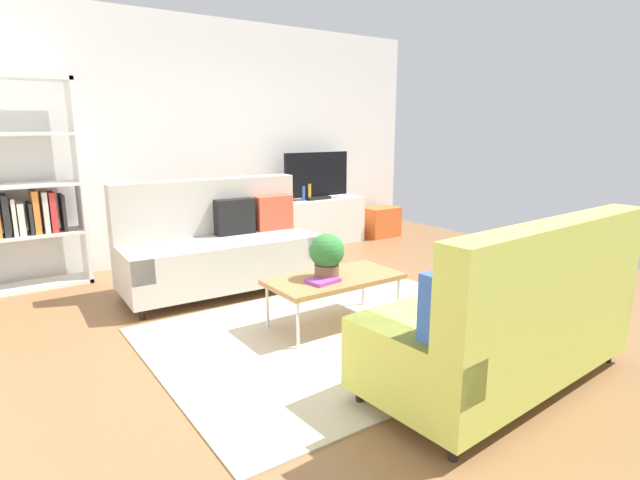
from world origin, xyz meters
TOP-DOWN VIEW (x-y plane):
  - ground_plane at (0.00, 0.00)m, footprint 7.68×7.68m
  - wall_far at (0.00, 2.80)m, footprint 6.40×0.12m
  - area_rug at (-0.11, -0.29)m, footprint 2.90×2.20m
  - couch_beige at (-0.44, 1.33)m, footprint 1.93×0.90m
  - couch_green at (0.23, -1.52)m, footprint 1.95×0.96m
  - coffee_table at (-0.06, -0.09)m, footprint 1.10×0.56m
  - tv_console at (1.50, 2.46)m, footprint 1.40×0.44m
  - tv at (1.50, 2.44)m, footprint 1.00×0.20m
  - bookshelf at (-2.02, 2.48)m, footprint 1.10×0.36m
  - storage_trunk at (2.60, 2.36)m, footprint 0.52×0.40m
  - potted_plant at (-0.13, -0.09)m, footprint 0.28×0.28m
  - table_book_0 at (-0.22, -0.17)m, footprint 0.27×0.22m
  - vase_0 at (0.92, 2.51)m, footprint 0.13×0.13m
  - vase_1 at (1.11, 2.51)m, footprint 0.10×0.10m
  - bottle_0 at (1.27, 2.42)m, footprint 0.05×0.05m
  - bottle_1 at (1.36, 2.42)m, footprint 0.05×0.05m

SIDE VIEW (x-z plane):
  - ground_plane at x=0.00m, z-range 0.00..0.00m
  - area_rug at x=-0.11m, z-range 0.00..0.01m
  - storage_trunk at x=2.60m, z-range 0.00..0.44m
  - tv_console at x=1.50m, z-range 0.00..0.64m
  - coffee_table at x=-0.06m, z-range 0.18..0.60m
  - table_book_0 at x=-0.22m, z-range 0.42..0.45m
  - couch_beige at x=-0.44m, z-range -0.10..1.00m
  - couch_green at x=0.23m, z-range -0.10..1.00m
  - potted_plant at x=-0.13m, z-range 0.43..0.80m
  - vase_0 at x=0.92m, z-range 0.64..0.80m
  - vase_1 at x=1.11m, z-range 0.64..0.81m
  - bottle_0 at x=1.27m, z-range 0.64..0.84m
  - bottle_1 at x=1.36m, z-range 0.64..0.86m
  - tv at x=1.50m, z-range 0.63..1.27m
  - bookshelf at x=-2.02m, z-range -0.09..2.01m
  - wall_far at x=0.00m, z-range 0.00..2.90m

